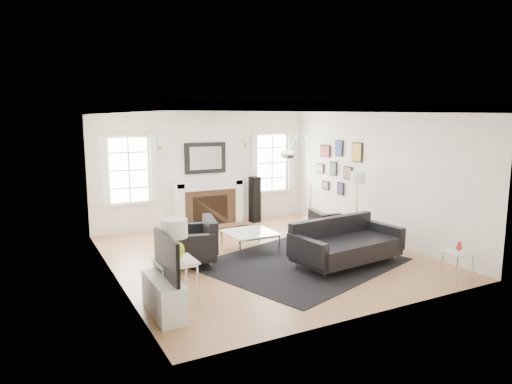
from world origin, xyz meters
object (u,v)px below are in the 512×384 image
fireplace (209,204)px  gourd_lamp (174,237)px  arc_floor_lamp (301,178)px  armchair_left (192,244)px  coffee_table (250,233)px  sofa (344,245)px  armchair_right (330,229)px

fireplace → gourd_lamp: size_ratio=2.84×
arc_floor_lamp → gourd_lamp: bearing=-146.7°
gourd_lamp → arc_floor_lamp: arc_floor_lamp is taller
armchair_left → gourd_lamp: bearing=-117.6°
coffee_table → gourd_lamp: gourd_lamp is taller
sofa → armchair_left: armchair_left is taller
armchair_left → coffee_table: size_ratio=1.32×
coffee_table → arc_floor_lamp: 2.00m
fireplace → armchair_left: (-1.40, -2.68, -0.16)m
sofa → arc_floor_lamp: size_ratio=0.90×
gourd_lamp → arc_floor_lamp: 4.43m
fireplace → armchair_right: 3.16m
armchair_right → arc_floor_lamp: size_ratio=0.42×
sofa → coffee_table: sofa is taller
coffee_table → arc_floor_lamp: (1.63, 0.71, 0.91)m
fireplace → armchair_right: size_ratio=1.70×
gourd_lamp → armchair_right: bearing=21.2°
coffee_table → arc_floor_lamp: size_ratio=0.39×
armchair_left → coffee_table: armchair_left is taller
armchair_left → gourd_lamp: 1.79m
armchair_left → armchair_right: (3.03, -0.02, -0.06)m
coffee_table → gourd_lamp: (-2.06, -1.72, 0.59)m
fireplace → sofa: bearing=-75.2°
armchair_left → arc_floor_lamp: 3.18m
sofa → gourd_lamp: size_ratio=3.56×
armchair_left → coffee_table: (1.28, 0.22, -0.01)m
sofa → armchair_left: size_ratio=1.76×
armchair_right → arc_floor_lamp: 1.35m
fireplace → coffee_table: bearing=-92.9°
armchair_left → arc_floor_lamp: (2.91, 0.92, 0.90)m
armchair_left → sofa: bearing=-26.9°
armchair_left → fireplace: bearing=62.4°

